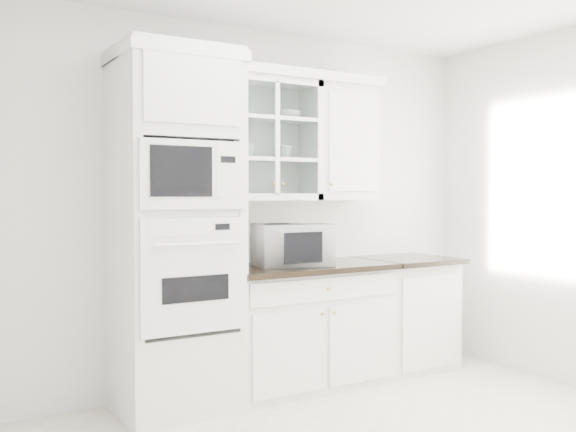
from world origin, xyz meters
TOP-DOWN VIEW (x-y plane):
  - room_shell at (0.00, 0.43)m, footprint 4.00×3.50m
  - oven_column at (-0.75, 1.42)m, footprint 0.76×0.68m
  - base_cabinet_run at (0.28, 1.45)m, footprint 1.32×0.67m
  - extra_base_cabinet at (1.28, 1.45)m, footprint 0.72×0.67m
  - upper_cabinet_glass at (0.03, 1.58)m, footprint 0.80×0.33m
  - upper_cabinet_solid at (0.71, 1.58)m, footprint 0.55×0.33m
  - crown_molding at (-0.07, 1.56)m, footprint 2.14×0.38m
  - countertop_microwave at (0.15, 1.41)m, footprint 0.62×0.56m
  - bowl_a at (-0.17, 1.60)m, footprint 0.27×0.27m
  - bowl_b at (0.21, 1.57)m, footprint 0.22×0.22m
  - cup_a at (-0.15, 1.59)m, footprint 0.17×0.17m
  - cup_b at (0.20, 1.59)m, footprint 0.14×0.14m

SIDE VIEW (x-z plane):
  - base_cabinet_run at x=0.28m, z-range 0.00..0.92m
  - extra_base_cabinet at x=1.28m, z-range 0.00..0.92m
  - countertop_microwave at x=0.15m, z-range 0.92..1.23m
  - oven_column at x=-0.75m, z-range 0.00..2.40m
  - cup_b at x=0.20m, z-range 1.71..1.81m
  - cup_a at x=-0.15m, z-range 1.71..1.82m
  - room_shell at x=0.00m, z-range 0.43..3.13m
  - upper_cabinet_glass at x=0.03m, z-range 1.40..2.30m
  - upper_cabinet_solid at x=0.71m, z-range 1.40..2.30m
  - bowl_a at x=-0.17m, z-range 2.01..2.06m
  - bowl_b at x=0.21m, z-range 2.01..2.07m
  - crown_molding at x=-0.07m, z-range 2.30..2.37m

